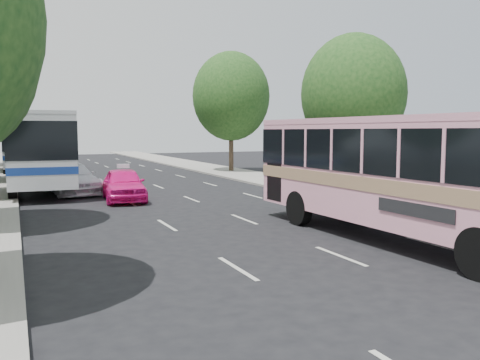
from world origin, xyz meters
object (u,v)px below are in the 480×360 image
tour_coach_front (40,144)px  pink_bus (400,164)px  tour_coach_rear (20,143)px  white_pickup (71,178)px  pink_taxi (124,184)px

tour_coach_front → pink_bus: bearing=-62.9°
pink_bus → tour_coach_front: (-8.92, 18.72, 0.22)m
tour_coach_rear → white_pickup: bearing=-84.0°
pink_taxi → tour_coach_front: bearing=121.7°
pink_bus → tour_coach_front: size_ratio=0.83×
tour_coach_rear → pink_bus: bearing=-74.6°
pink_taxi → white_pickup: white_pickup is taller
white_pickup → tour_coach_rear: tour_coach_rear is taller
tour_coach_front → tour_coach_rear: bearing=94.9°
pink_bus → tour_coach_rear: size_ratio=0.90×
tour_coach_rear → pink_taxi: bearing=-80.0°
pink_taxi → tour_coach_rear: (-4.08, 20.96, 1.53)m
pink_bus → tour_coach_rear: (-9.73, 32.97, 0.03)m
pink_bus → pink_taxi: bearing=113.2°
pink_bus → white_pickup: bearing=113.8°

